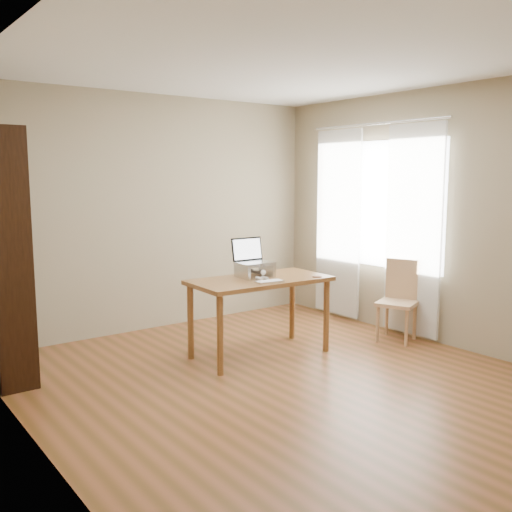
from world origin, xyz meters
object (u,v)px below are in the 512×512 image
at_px(laptop, 251,257).
at_px(keyboard, 269,282).
at_px(bookshelf, 1,256).
at_px(desk, 260,289).
at_px(cat, 252,270).
at_px(chair, 401,298).

distance_m(laptop, keyboard, 0.41).
xyz_separation_m(bookshelf, laptop, (2.11, -0.68, -0.11)).
height_order(desk, keyboard, keyboard).
bearing_deg(desk, keyboard, -102.03).
xyz_separation_m(keyboard, cat, (0.04, 0.33, 0.06)).
height_order(bookshelf, keyboard, bookshelf).
height_order(laptop, keyboard, laptop).
distance_m(laptop, cat, 0.13).
distance_m(laptop, chair, 1.69).
bearing_deg(laptop, keyboard, -96.48).
distance_m(bookshelf, cat, 2.22).
height_order(keyboard, chair, chair).
bearing_deg(chair, bookshelf, 137.73).
distance_m(cat, chair, 1.66).
relative_size(desk, laptop, 3.89).
bearing_deg(laptop, cat, -117.06).
height_order(bookshelf, laptop, bookshelf).
bearing_deg(cat, bookshelf, 170.63).
bearing_deg(cat, chair, -12.11).
height_order(desk, chair, chair).
bearing_deg(chair, desk, 139.70).
xyz_separation_m(laptop, chair, (1.49, -0.62, -0.49)).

